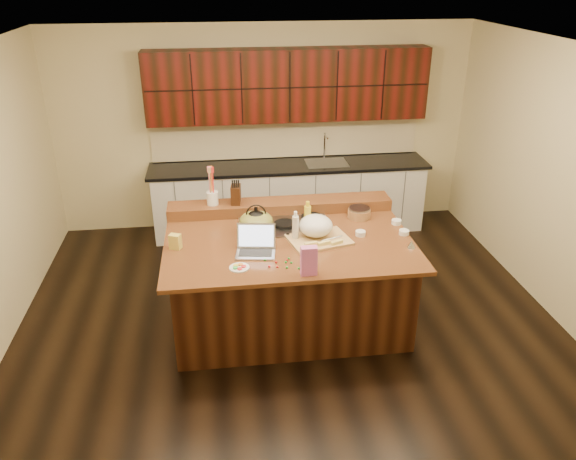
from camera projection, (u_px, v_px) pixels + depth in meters
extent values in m
cube|color=black|center=(289.00, 319.00, 5.85)|extent=(5.50, 5.00, 0.01)
cube|color=silver|center=(289.00, 49.00, 4.69)|extent=(5.50, 5.00, 0.01)
cube|color=beige|center=(264.00, 128.00, 7.51)|extent=(5.50, 0.01, 2.70)
cube|color=beige|center=(350.00, 373.00, 3.03)|extent=(5.50, 0.01, 2.70)
cube|color=beige|center=(562.00, 185.00, 5.60)|extent=(0.01, 5.00, 2.70)
cube|color=black|center=(289.00, 282.00, 5.66)|extent=(2.22, 1.42, 0.88)
cube|color=black|center=(289.00, 241.00, 5.46)|extent=(2.40, 1.60, 0.04)
cube|color=black|center=(280.00, 206.00, 6.06)|extent=(2.40, 0.30, 0.12)
cube|color=gray|center=(285.00, 226.00, 5.72)|extent=(0.92, 0.52, 0.02)
cylinder|color=black|center=(254.00, 221.00, 5.79)|extent=(0.22, 0.22, 0.03)
cylinder|color=black|center=(312.00, 217.00, 5.86)|extent=(0.22, 0.22, 0.03)
cylinder|color=black|center=(256.00, 231.00, 5.56)|extent=(0.22, 0.22, 0.03)
cylinder|color=black|center=(316.00, 228.00, 5.63)|extent=(0.22, 0.22, 0.03)
cylinder|color=black|center=(285.00, 224.00, 5.71)|extent=(0.22, 0.22, 0.03)
cube|color=silver|center=(289.00, 199.00, 7.64)|extent=(3.60, 0.62, 0.90)
cube|color=black|center=(289.00, 166.00, 7.43)|extent=(3.70, 0.66, 0.04)
cube|color=gray|center=(327.00, 163.00, 7.49)|extent=(0.55, 0.42, 0.01)
cylinder|color=gray|center=(324.00, 146.00, 7.57)|extent=(0.02, 0.02, 0.36)
cube|color=black|center=(288.00, 85.00, 7.12)|extent=(3.60, 0.34, 0.90)
cube|color=beige|center=(286.00, 139.00, 7.59)|extent=(3.60, 0.03, 0.50)
ellipsoid|color=black|center=(256.00, 221.00, 5.51)|extent=(0.29, 0.29, 0.20)
ellipsoid|color=olive|center=(256.00, 221.00, 5.51)|extent=(0.34, 0.34, 0.19)
cube|color=#B7B7BC|center=(256.00, 254.00, 5.18)|extent=(0.39, 0.30, 0.02)
cube|color=black|center=(256.00, 253.00, 5.17)|extent=(0.32, 0.19, 0.00)
cube|color=#B7B7BC|center=(256.00, 235.00, 5.23)|extent=(0.37, 0.13, 0.23)
cube|color=silver|center=(256.00, 236.00, 5.23)|extent=(0.33, 0.10, 0.20)
cylinder|color=gold|center=(307.00, 219.00, 5.57)|extent=(0.08, 0.08, 0.27)
cylinder|color=silver|center=(295.00, 228.00, 5.40)|extent=(0.06, 0.06, 0.25)
cube|color=tan|center=(319.00, 240.00, 5.42)|extent=(0.65, 0.53, 0.03)
ellipsoid|color=white|center=(316.00, 226.00, 5.44)|extent=(0.33, 0.33, 0.20)
cube|color=#EDD872|center=(311.00, 244.00, 5.28)|extent=(0.12, 0.03, 0.03)
cube|color=#EDD872|center=(324.00, 243.00, 5.29)|extent=(0.12, 0.03, 0.03)
cube|color=#EDD872|center=(337.00, 242.00, 5.31)|extent=(0.12, 0.03, 0.03)
cylinder|color=gray|center=(332.00, 238.00, 5.41)|extent=(0.22, 0.09, 0.01)
cylinder|color=white|center=(360.00, 233.00, 5.53)|extent=(0.12, 0.12, 0.04)
cylinder|color=white|center=(404.00, 232.00, 5.55)|extent=(0.11, 0.11, 0.04)
cylinder|color=white|center=(396.00, 222.00, 5.78)|extent=(0.13, 0.13, 0.04)
cylinder|color=#996B3F|center=(359.00, 213.00, 5.92)|extent=(0.32, 0.32, 0.09)
cone|color=silver|center=(411.00, 244.00, 5.29)|extent=(0.10, 0.10, 0.07)
cube|color=#D262AE|center=(309.00, 261.00, 4.80)|extent=(0.14, 0.08, 0.26)
cylinder|color=white|center=(239.00, 268.00, 4.94)|extent=(0.21, 0.21, 0.01)
cube|color=gold|center=(175.00, 242.00, 5.26)|extent=(0.12, 0.11, 0.15)
cylinder|color=white|center=(212.00, 198.00, 5.92)|extent=(0.16, 0.16, 0.14)
cube|color=black|center=(236.00, 195.00, 5.93)|extent=(0.12, 0.17, 0.20)
ellipsoid|color=red|center=(311.00, 257.00, 5.11)|extent=(0.02, 0.02, 0.02)
ellipsoid|color=#198C26|center=(265.00, 260.00, 5.06)|extent=(0.02, 0.02, 0.02)
ellipsoid|color=red|center=(287.00, 260.00, 5.06)|extent=(0.02, 0.02, 0.02)
ellipsoid|color=#198C26|center=(291.00, 263.00, 5.02)|extent=(0.02, 0.02, 0.02)
ellipsoid|color=red|center=(311.00, 261.00, 5.04)|extent=(0.02, 0.02, 0.02)
ellipsoid|color=#198C26|center=(289.00, 258.00, 5.09)|extent=(0.02, 0.02, 0.02)
ellipsoid|color=red|center=(316.00, 268.00, 4.93)|extent=(0.02, 0.02, 0.02)
ellipsoid|color=#198C26|center=(286.00, 262.00, 5.03)|extent=(0.02, 0.02, 0.02)
ellipsoid|color=red|center=(269.00, 266.00, 4.96)|extent=(0.02, 0.02, 0.02)
ellipsoid|color=#198C26|center=(299.00, 268.00, 4.92)|extent=(0.02, 0.02, 0.02)
ellipsoid|color=red|center=(277.00, 267.00, 4.95)|extent=(0.02, 0.02, 0.02)
ellipsoid|color=#198C26|center=(287.00, 268.00, 4.94)|extent=(0.02, 0.02, 0.02)
ellipsoid|color=red|center=(276.00, 262.00, 5.03)|extent=(0.02, 0.02, 0.02)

